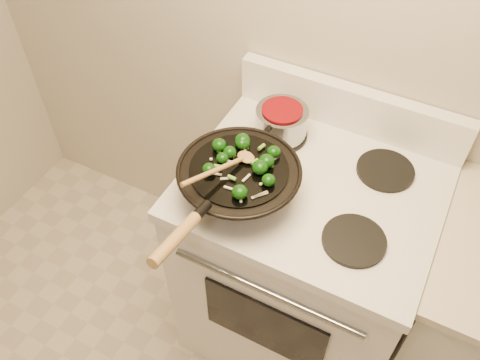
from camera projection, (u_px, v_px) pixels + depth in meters
The scene contains 5 objects.
stove at pixel (301, 263), 1.89m from camera, with size 0.78×0.67×1.08m.
wok at pixel (238, 181), 1.47m from camera, with size 0.36×0.60×0.20m.
stirfry at pixel (245, 159), 1.44m from camera, with size 0.23×0.23×0.04m.
wooden_spoon at pixel (229, 165), 1.41m from camera, with size 0.12×0.25×0.07m.
saucepan at pixel (281, 122), 1.65m from camera, with size 0.17×0.28×0.10m.
Camera 1 is at (0.10, 0.15, 2.09)m, focal length 38.00 mm.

